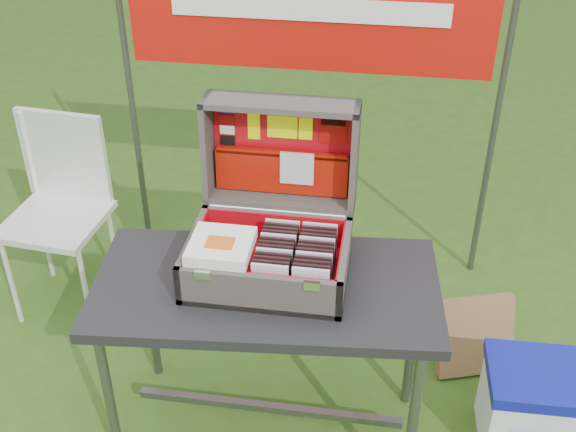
% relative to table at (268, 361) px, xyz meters
% --- Properties ---
extents(ground, '(80.00, 80.00, 0.00)m').
position_rel_table_xyz_m(ground, '(-0.01, 0.07, -0.36)').
color(ground, '#305015').
rests_on(ground, ground).
extents(table, '(1.21, 0.68, 0.73)m').
position_rel_table_xyz_m(table, '(0.00, 0.00, 0.00)').
color(table, black).
rests_on(table, ground).
extents(table_top, '(1.21, 0.68, 0.04)m').
position_rel_table_xyz_m(table_top, '(0.00, 0.00, 0.34)').
color(table_top, black).
rests_on(table_top, ground).
extents(table_leg_fl, '(0.04, 0.04, 0.69)m').
position_rel_table_xyz_m(table_leg_fl, '(-0.52, -0.23, -0.02)').
color(table_leg_fl, '#59595B').
rests_on(table_leg_fl, ground).
extents(table_leg_bl, '(0.04, 0.04, 0.69)m').
position_rel_table_xyz_m(table_leg_bl, '(-0.52, 0.23, -0.02)').
color(table_leg_bl, '#59595B').
rests_on(table_leg_bl, ground).
extents(table_leg_br, '(0.04, 0.04, 0.69)m').
position_rel_table_xyz_m(table_leg_br, '(0.52, 0.23, -0.02)').
color(table_leg_br, '#59595B').
rests_on(table_leg_br, ground).
extents(table_brace, '(1.02, 0.03, 0.03)m').
position_rel_table_xyz_m(table_brace, '(0.00, 0.00, -0.24)').
color(table_brace, '#59595B').
rests_on(table_brace, ground).
extents(suitcase, '(0.54, 0.54, 0.52)m').
position_rel_table_xyz_m(suitcase, '(-0.00, 0.10, 0.62)').
color(suitcase, '#5B554D').
rests_on(suitcase, table).
extents(suitcase_base_bottom, '(0.54, 0.38, 0.02)m').
position_rel_table_xyz_m(suitcase_base_bottom, '(-0.00, 0.04, 0.37)').
color(suitcase_base_bottom, '#5B554D').
rests_on(suitcase_base_bottom, table_top).
extents(suitcase_base_wall_front, '(0.54, 0.02, 0.14)m').
position_rel_table_xyz_m(suitcase_base_wall_front, '(-0.00, -0.15, 0.44)').
color(suitcase_base_wall_front, '#5B554D').
rests_on(suitcase_base_wall_front, table_top).
extents(suitcase_base_wall_back, '(0.54, 0.02, 0.14)m').
position_rel_table_xyz_m(suitcase_base_wall_back, '(-0.00, 0.22, 0.44)').
color(suitcase_base_wall_back, '#5B554D').
rests_on(suitcase_base_wall_back, table_top).
extents(suitcase_base_wall_left, '(0.02, 0.38, 0.14)m').
position_rel_table_xyz_m(suitcase_base_wall_left, '(-0.26, 0.04, 0.44)').
color(suitcase_base_wall_left, '#5B554D').
rests_on(suitcase_base_wall_left, table_top).
extents(suitcase_base_wall_right, '(0.02, 0.38, 0.14)m').
position_rel_table_xyz_m(suitcase_base_wall_right, '(0.26, 0.04, 0.44)').
color(suitcase_base_wall_right, '#5B554D').
rests_on(suitcase_base_wall_right, table_top).
extents(suitcase_liner_floor, '(0.49, 0.34, 0.01)m').
position_rel_table_xyz_m(suitcase_liner_floor, '(-0.00, 0.04, 0.39)').
color(suitcase_liner_floor, red).
rests_on(suitcase_liner_floor, suitcase_base_bottom).
extents(suitcase_latch_left, '(0.05, 0.01, 0.03)m').
position_rel_table_xyz_m(suitcase_latch_left, '(-0.17, -0.16, 0.50)').
color(suitcase_latch_left, silver).
rests_on(suitcase_latch_left, suitcase_base_wall_front).
extents(suitcase_latch_right, '(0.05, 0.01, 0.03)m').
position_rel_table_xyz_m(suitcase_latch_right, '(0.17, -0.16, 0.50)').
color(suitcase_latch_right, silver).
rests_on(suitcase_latch_right, suitcase_base_wall_front).
extents(suitcase_hinge, '(0.48, 0.02, 0.02)m').
position_rel_table_xyz_m(suitcase_hinge, '(-0.00, 0.23, 0.51)').
color(suitcase_hinge, silver).
rests_on(suitcase_hinge, suitcase_base_wall_back).
extents(suitcase_lid_back, '(0.54, 0.04, 0.38)m').
position_rel_table_xyz_m(suitcase_lid_back, '(-0.00, 0.37, 0.69)').
color(suitcase_lid_back, '#5B554D').
rests_on(suitcase_lid_back, suitcase_base_wall_back).
extents(suitcase_lid_rim_far, '(0.54, 0.14, 0.03)m').
position_rel_table_xyz_m(suitcase_lid_rim_far, '(-0.00, 0.32, 0.88)').
color(suitcase_lid_rim_far, '#5B554D').
rests_on(suitcase_lid_rim_far, suitcase_lid_back).
extents(suitcase_lid_rim_near, '(0.54, 0.14, 0.03)m').
position_rel_table_xyz_m(suitcase_lid_rim_near, '(-0.00, 0.30, 0.51)').
color(suitcase_lid_rim_near, '#5B554D').
rests_on(suitcase_lid_rim_near, suitcase_lid_back).
extents(suitcase_lid_rim_left, '(0.02, 0.16, 0.39)m').
position_rel_table_xyz_m(suitcase_lid_rim_left, '(-0.26, 0.31, 0.69)').
color(suitcase_lid_rim_left, '#5B554D').
rests_on(suitcase_lid_rim_left, suitcase_lid_back).
extents(suitcase_lid_rim_right, '(0.02, 0.16, 0.39)m').
position_rel_table_xyz_m(suitcase_lid_rim_right, '(0.26, 0.31, 0.69)').
color(suitcase_lid_rim_right, '#5B554D').
rests_on(suitcase_lid_rim_right, suitcase_lid_back).
extents(suitcase_lid_liner, '(0.49, 0.02, 0.34)m').
position_rel_table_xyz_m(suitcase_lid_liner, '(-0.00, 0.35, 0.69)').
color(suitcase_lid_liner, red).
rests_on(suitcase_lid_liner, suitcase_lid_back).
extents(suitcase_liner_wall_front, '(0.49, 0.01, 0.12)m').
position_rel_table_xyz_m(suitcase_liner_wall_front, '(-0.00, -0.13, 0.45)').
color(suitcase_liner_wall_front, red).
rests_on(suitcase_liner_wall_front, suitcase_base_bottom).
extents(suitcase_liner_wall_back, '(0.49, 0.01, 0.12)m').
position_rel_table_xyz_m(suitcase_liner_wall_back, '(-0.00, 0.20, 0.45)').
color(suitcase_liner_wall_back, red).
rests_on(suitcase_liner_wall_back, suitcase_base_bottom).
extents(suitcase_liner_wall_left, '(0.01, 0.34, 0.12)m').
position_rel_table_xyz_m(suitcase_liner_wall_left, '(-0.24, 0.04, 0.45)').
color(suitcase_liner_wall_left, red).
rests_on(suitcase_liner_wall_left, suitcase_base_bottom).
extents(suitcase_liner_wall_right, '(0.01, 0.34, 0.12)m').
position_rel_table_xyz_m(suitcase_liner_wall_right, '(0.24, 0.04, 0.45)').
color(suitcase_liner_wall_right, red).
rests_on(suitcase_liner_wall_right, suitcase_base_bottom).
extents(suitcase_lid_pocket, '(0.47, 0.04, 0.15)m').
position_rel_table_xyz_m(suitcase_lid_pocket, '(-0.00, 0.33, 0.60)').
color(suitcase_lid_pocket, '#9B1306').
rests_on(suitcase_lid_pocket, suitcase_lid_liner).
extents(suitcase_pocket_edge, '(0.46, 0.02, 0.02)m').
position_rel_table_xyz_m(suitcase_pocket_edge, '(-0.00, 0.33, 0.68)').
color(suitcase_pocket_edge, '#9B1306').
rests_on(suitcase_pocket_edge, suitcase_lid_pocket).
extents(suitcase_pocket_cd, '(0.12, 0.02, 0.12)m').
position_rel_table_xyz_m(suitcase_pocket_cd, '(0.06, 0.31, 0.63)').
color(suitcase_pocket_cd, silver).
rests_on(suitcase_pocket_cd, suitcase_lid_pocket).
extents(lid_sticker_cc_a, '(0.05, 0.00, 0.03)m').
position_rel_table_xyz_m(lid_sticker_cc_a, '(-0.20, 0.36, 0.83)').
color(lid_sticker_cc_a, '#1933B2').
rests_on(lid_sticker_cc_a, suitcase_lid_liner).
extents(lid_sticker_cc_b, '(0.05, 0.00, 0.03)m').
position_rel_table_xyz_m(lid_sticker_cc_b, '(-0.20, 0.35, 0.79)').
color(lid_sticker_cc_b, '#A30A06').
rests_on(lid_sticker_cc_b, suitcase_lid_liner).
extents(lid_sticker_cc_c, '(0.05, 0.00, 0.03)m').
position_rel_table_xyz_m(lid_sticker_cc_c, '(-0.20, 0.35, 0.75)').
color(lid_sticker_cc_c, white).
rests_on(lid_sticker_cc_c, suitcase_lid_liner).
extents(lid_sticker_cc_d, '(0.05, 0.00, 0.03)m').
position_rel_table_xyz_m(lid_sticker_cc_d, '(-0.20, 0.35, 0.71)').
color(lid_sticker_cc_d, black).
rests_on(lid_sticker_cc_d, suitcase_lid_liner).
extents(lid_card_neon_tall, '(0.04, 0.01, 0.11)m').
position_rel_table_xyz_m(lid_card_neon_tall, '(-0.10, 0.35, 0.77)').
color(lid_card_neon_tall, '#E3F203').
rests_on(lid_card_neon_tall, suitcase_lid_liner).
extents(lid_card_neon_main, '(0.11, 0.01, 0.08)m').
position_rel_table_xyz_m(lid_card_neon_main, '(-0.00, 0.35, 0.77)').
color(lid_card_neon_main, '#E3F203').
rests_on(lid_card_neon_main, suitcase_lid_liner).
extents(lid_card_neon_small, '(0.05, 0.01, 0.08)m').
position_rel_table_xyz_m(lid_card_neon_small, '(0.08, 0.35, 0.77)').
color(lid_card_neon_small, '#E3F203').
rests_on(lid_card_neon_small, suitcase_lid_liner).
extents(lid_sticker_band, '(0.10, 0.01, 0.10)m').
position_rel_table_xyz_m(lid_sticker_band, '(0.18, 0.35, 0.77)').
color(lid_sticker_band, '#A30A06').
rests_on(lid_sticker_band, suitcase_lid_liner).
extents(lid_sticker_band_bar, '(0.09, 0.00, 0.02)m').
position_rel_table_xyz_m(lid_sticker_band_bar, '(0.18, 0.35, 0.80)').
color(lid_sticker_band_bar, black).
rests_on(lid_sticker_band_bar, suitcase_lid_liner).
extents(cd_left_0, '(0.12, 0.01, 0.14)m').
position_rel_table_xyz_m(cd_left_0, '(0.03, -0.11, 0.46)').
color(cd_left_0, silver).
rests_on(cd_left_0, suitcase_liner_floor).
extents(cd_left_1, '(0.12, 0.01, 0.14)m').
position_rel_table_xyz_m(cd_left_1, '(0.03, -0.09, 0.46)').
color(cd_left_1, black).
rests_on(cd_left_1, suitcase_liner_floor).
extents(cd_left_2, '(0.12, 0.01, 0.14)m').
position_rel_table_xyz_m(cd_left_2, '(0.03, -0.07, 0.46)').
color(cd_left_2, black).
rests_on(cd_left_2, suitcase_liner_floor).
extents(cd_left_3, '(0.12, 0.01, 0.14)m').
position_rel_table_xyz_m(cd_left_3, '(0.03, -0.05, 0.46)').
color(cd_left_3, black).
rests_on(cd_left_3, suitcase_liner_floor).
extents(cd_left_4, '(0.12, 0.01, 0.14)m').
position_rel_table_xyz_m(cd_left_4, '(0.03, -0.03, 0.46)').
color(cd_left_4, silver).
rests_on(cd_left_4, suitcase_liner_floor).
extents(cd_left_5, '(0.12, 0.01, 0.14)m').
position_rel_table_xyz_m(cd_left_5, '(0.03, -0.00, 0.46)').
color(cd_left_5, black).
rests_on(cd_left_5, suitcase_liner_floor).
extents(cd_left_6, '(0.12, 0.01, 0.14)m').
position_rel_table_xyz_m(cd_left_6, '(0.03, 0.02, 0.46)').
color(cd_left_6, black).
rests_on(cd_left_6, suitcase_liner_floor).
extents(cd_left_7, '(0.12, 0.01, 0.14)m').
position_rel_table_xyz_m(cd_left_7, '(0.03, 0.04, 0.46)').
color(cd_left_7, black).
rests_on(cd_left_7, suitcase_liner_floor).
extents(cd_left_8, '(0.12, 0.01, 0.14)m').
position_rel_table_xyz_m(cd_left_8, '(0.03, 0.06, 0.46)').
color(cd_left_8, silver).
rests_on(cd_left_8, suitcase_liner_floor).
extents(cd_left_9, '(0.12, 0.01, 0.14)m').
position_rel_table_xyz_m(cd_left_9, '(0.03, 0.08, 0.46)').
color(cd_left_9, black).
rests_on(cd_left_9, suitcase_liner_floor).
extents(cd_left_10, '(0.12, 0.01, 0.14)m').
position_rel_table_xyz_m(cd_left_10, '(0.03, 0.10, 0.46)').
color(cd_left_10, black).
rests_on(cd_left_10, suitcase_liner_floor).
extents(cd_left_11, '(0.12, 0.01, 0.14)m').
position_rel_table_xyz_m(cd_left_11, '(0.03, 0.12, 0.46)').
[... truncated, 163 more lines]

